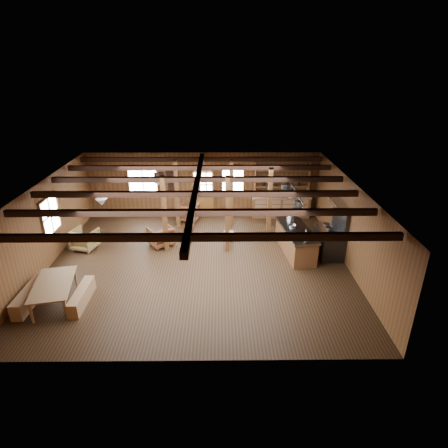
{
  "coord_description": "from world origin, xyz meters",
  "views": [
    {
      "loc": [
        0.76,
        -11.14,
        6.35
      ],
      "look_at": [
        0.87,
        0.32,
        1.33
      ],
      "focal_mm": 30.0,
      "sensor_mm": 36.0,
      "label": 1
    }
  ],
  "objects_px": {
    "commercial_range": "(331,237)",
    "armchair_a": "(161,236)",
    "dining_table": "(56,293)",
    "kitchen_island": "(295,240)",
    "armchair_c": "(85,239)",
    "armchair_b": "(189,212)"
  },
  "relations": [
    {
      "from": "armchair_a",
      "to": "armchair_c",
      "type": "height_order",
      "value": "armchair_c"
    },
    {
      "from": "armchair_a",
      "to": "armchair_b",
      "type": "distance_m",
      "value": 2.53
    },
    {
      "from": "commercial_range",
      "to": "dining_table",
      "type": "relative_size",
      "value": 1.04
    },
    {
      "from": "kitchen_island",
      "to": "commercial_range",
      "type": "relative_size",
      "value": 1.35
    },
    {
      "from": "commercial_range",
      "to": "armchair_a",
      "type": "height_order",
      "value": "commercial_range"
    },
    {
      "from": "armchair_a",
      "to": "armchair_b",
      "type": "xyz_separation_m",
      "value": [
        0.87,
        2.38,
        -0.0
      ]
    },
    {
      "from": "kitchen_island",
      "to": "armchair_a",
      "type": "bearing_deg",
      "value": 165.84
    },
    {
      "from": "dining_table",
      "to": "armchair_a",
      "type": "height_order",
      "value": "armchair_a"
    },
    {
      "from": "dining_table",
      "to": "armchair_a",
      "type": "distance_m",
      "value": 4.36
    },
    {
      "from": "commercial_range",
      "to": "armchair_c",
      "type": "height_order",
      "value": "commercial_range"
    },
    {
      "from": "dining_table",
      "to": "armchair_b",
      "type": "height_order",
      "value": "armchair_b"
    },
    {
      "from": "armchair_a",
      "to": "kitchen_island",
      "type": "bearing_deg",
      "value": 137.22
    },
    {
      "from": "armchair_b",
      "to": "dining_table",
      "type": "bearing_deg",
      "value": 72.53
    },
    {
      "from": "armchair_c",
      "to": "armchair_a",
      "type": "bearing_deg",
      "value": -158.48
    },
    {
      "from": "armchair_a",
      "to": "dining_table",
      "type": "bearing_deg",
      "value": 20.72
    },
    {
      "from": "armchair_a",
      "to": "commercial_range",
      "type": "bearing_deg",
      "value": 138.0
    },
    {
      "from": "kitchen_island",
      "to": "commercial_range",
      "type": "distance_m",
      "value": 1.24
    },
    {
      "from": "armchair_c",
      "to": "dining_table",
      "type": "bearing_deg",
      "value": 111.28
    },
    {
      "from": "kitchen_island",
      "to": "armchair_a",
      "type": "distance_m",
      "value": 4.94
    },
    {
      "from": "dining_table",
      "to": "armchair_b",
      "type": "relative_size",
      "value": 2.28
    },
    {
      "from": "dining_table",
      "to": "armchair_a",
      "type": "relative_size",
      "value": 2.25
    },
    {
      "from": "commercial_range",
      "to": "armchair_b",
      "type": "bearing_deg",
      "value": 149.63
    }
  ]
}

